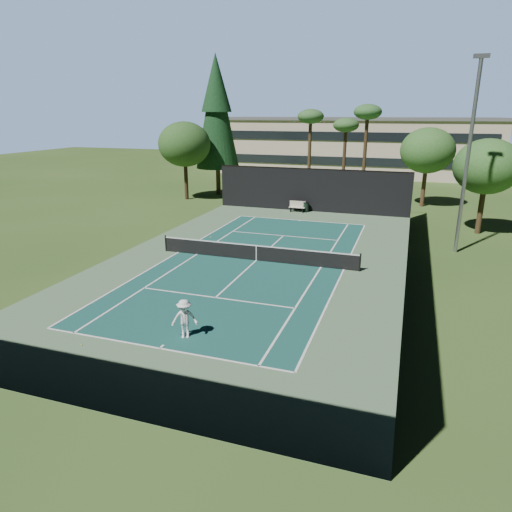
% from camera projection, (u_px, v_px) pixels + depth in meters
% --- Properties ---
extents(ground, '(160.00, 160.00, 0.00)m').
position_uv_depth(ground, '(256.00, 261.00, 28.70)').
color(ground, '#32501E').
rests_on(ground, ground).
extents(apron_slab, '(18.00, 32.00, 0.01)m').
position_uv_depth(apron_slab, '(256.00, 261.00, 28.70)').
color(apron_slab, '#547451').
rests_on(apron_slab, ground).
extents(court_surface, '(10.97, 23.77, 0.01)m').
position_uv_depth(court_surface, '(256.00, 260.00, 28.70)').
color(court_surface, '#184D46').
rests_on(court_surface, ground).
extents(court_lines, '(11.07, 23.87, 0.01)m').
position_uv_depth(court_lines, '(256.00, 260.00, 28.70)').
color(court_lines, white).
rests_on(court_lines, ground).
extents(tennis_net, '(12.90, 0.10, 1.10)m').
position_uv_depth(tennis_net, '(256.00, 252.00, 28.53)').
color(tennis_net, black).
rests_on(tennis_net, ground).
extents(fence, '(18.04, 32.05, 4.03)m').
position_uv_depth(fence, '(257.00, 229.00, 28.16)').
color(fence, black).
rests_on(fence, ground).
extents(player, '(1.24, 1.00, 1.68)m').
position_uv_depth(player, '(185.00, 319.00, 18.64)').
color(player, white).
rests_on(player, ground).
extents(tennis_ball_a, '(0.06, 0.06, 0.06)m').
position_uv_depth(tennis_ball_a, '(82.00, 345.00, 18.20)').
color(tennis_ball_a, yellow).
rests_on(tennis_ball_a, ground).
extents(tennis_ball_b, '(0.06, 0.06, 0.06)m').
position_uv_depth(tennis_ball_b, '(232.00, 251.00, 30.54)').
color(tennis_ball_b, '#DEEF36').
rests_on(tennis_ball_b, ground).
extents(tennis_ball_c, '(0.07, 0.07, 0.07)m').
position_uv_depth(tennis_ball_c, '(305.00, 255.00, 29.82)').
color(tennis_ball_c, '#C4D12F').
rests_on(tennis_ball_c, ground).
extents(tennis_ball_d, '(0.08, 0.08, 0.08)m').
position_uv_depth(tennis_ball_d, '(211.00, 237.00, 33.97)').
color(tennis_ball_d, '#D1DF32').
rests_on(tennis_ball_d, ground).
extents(park_bench, '(1.50, 0.45, 1.02)m').
position_uv_depth(park_bench, '(297.00, 206.00, 42.72)').
color(park_bench, beige).
rests_on(park_bench, ground).
extents(trash_bin, '(0.56, 0.56, 0.95)m').
position_uv_depth(trash_bin, '(306.00, 207.00, 42.70)').
color(trash_bin, black).
rests_on(trash_bin, ground).
extents(pine_tree, '(4.80, 4.80, 15.00)m').
position_uv_depth(pine_tree, '(217.00, 107.00, 49.40)').
color(pine_tree, '#4B3520').
rests_on(pine_tree, ground).
extents(palm_a, '(2.80, 2.80, 9.32)m').
position_uv_depth(palm_a, '(311.00, 120.00, 48.55)').
color(palm_a, '#47341E').
rests_on(palm_a, ground).
extents(palm_b, '(2.80, 2.80, 8.42)m').
position_uv_depth(palm_b, '(346.00, 128.00, 49.53)').
color(palm_b, '#422C1C').
rests_on(palm_b, ground).
extents(palm_c, '(2.80, 2.80, 9.77)m').
position_uv_depth(palm_c, '(367.00, 116.00, 45.68)').
color(palm_c, '#412F1C').
rests_on(palm_c, ground).
extents(decid_tree_a, '(5.12, 5.12, 7.62)m').
position_uv_depth(decid_tree_a, '(428.00, 151.00, 43.90)').
color(decid_tree_a, '#4F3521').
rests_on(decid_tree_a, ground).
extents(decid_tree_b, '(4.80, 4.80, 7.14)m').
position_uv_depth(decid_tree_b, '(487.00, 167.00, 33.74)').
color(decid_tree_b, '#49351F').
rests_on(decid_tree_b, ground).
extents(decid_tree_c, '(5.44, 5.44, 8.09)m').
position_uv_depth(decid_tree_c, '(185.00, 144.00, 47.53)').
color(decid_tree_c, '#3F281B').
rests_on(decid_tree_c, ground).
extents(campus_building, '(40.50, 12.50, 8.30)m').
position_uv_depth(campus_building, '(353.00, 145.00, 68.99)').
color(campus_building, beige).
rests_on(campus_building, ground).
extents(light_pole, '(0.90, 0.25, 12.22)m').
position_uv_depth(light_pole, '(468.00, 154.00, 28.51)').
color(light_pole, '#96999E').
rests_on(light_pole, ground).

